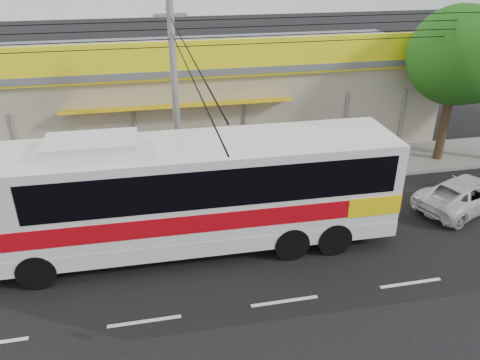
# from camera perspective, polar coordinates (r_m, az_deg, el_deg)

# --- Properties ---
(ground) EXTENTS (120.00, 120.00, 0.00)m
(ground) POSITION_cam_1_polar(r_m,az_deg,el_deg) (15.94, 2.86, -8.76)
(ground) COLOR black
(ground) RESTS_ON ground
(sidewalk) EXTENTS (30.00, 3.20, 0.15)m
(sidewalk) POSITION_cam_1_polar(r_m,az_deg,el_deg) (20.96, -1.19, 0.73)
(sidewalk) COLOR slate
(sidewalk) RESTS_ON ground
(lane_markings) EXTENTS (50.00, 0.12, 0.01)m
(lane_markings) POSITION_cam_1_polar(r_m,az_deg,el_deg) (14.05, 5.46, -14.51)
(lane_markings) COLOR silver
(lane_markings) RESTS_ON ground
(storefront_building) EXTENTS (22.60, 9.20, 5.70)m
(storefront_building) POSITION_cam_1_polar(r_m,az_deg,el_deg) (25.29, -3.62, 10.67)
(storefront_building) COLOR #A59C85
(storefront_building) RESTS_ON ground
(coach_bus) EXTENTS (13.53, 3.07, 4.16)m
(coach_bus) POSITION_cam_1_polar(r_m,az_deg,el_deg) (15.15, -5.47, -1.00)
(coach_bus) COLOR silver
(coach_bus) RESTS_ON ground
(motorbike_red) EXTENTS (1.91, 0.75, 0.99)m
(motorbike_red) POSITION_cam_1_polar(r_m,az_deg,el_deg) (19.36, -10.71, -0.17)
(motorbike_red) COLOR maroon
(motorbike_red) RESTS_ON sidewalk
(white_car) EXTENTS (4.68, 3.35, 1.18)m
(white_car) POSITION_cam_1_polar(r_m,az_deg,el_deg) (20.12, 25.62, -1.60)
(white_car) COLOR silver
(white_car) RESTS_ON ground
(utility_pole) EXTENTS (34.00, 14.00, 7.89)m
(utility_pole) POSITION_cam_1_polar(r_m,az_deg,el_deg) (17.31, -8.37, 17.33)
(utility_pole) COLOR slate
(utility_pole) RESTS_ON ground
(tree_near) EXTENTS (4.31, 4.31, 7.14)m
(tree_near) POSITION_cam_1_polar(r_m,az_deg,el_deg) (23.00, 25.35, 13.15)
(tree_near) COLOR #312113
(tree_near) RESTS_ON ground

